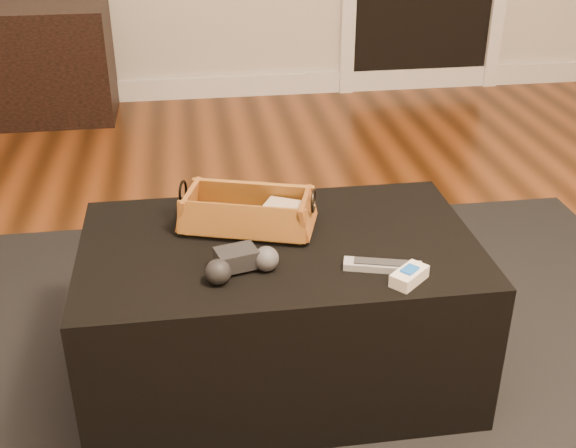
{
  "coord_description": "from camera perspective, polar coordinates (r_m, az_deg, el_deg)",
  "views": [
    {
      "loc": [
        -0.1,
        -1.39,
        1.32
      ],
      "look_at": [
        0.13,
        0.16,
        0.49
      ],
      "focal_mm": 45.0,
      "sensor_mm": 36.0,
      "label": 1
    }
  ],
  "objects": [
    {
      "name": "cream_gadget",
      "position": [
        1.68,
        9.56,
        -4.06
      ],
      "size": [
        0.1,
        0.1,
        0.04
      ],
      "color": "white",
      "rests_on": "ottoman"
    },
    {
      "name": "wicker_basket",
      "position": [
        1.88,
        -3.2,
        0.84
      ],
      "size": [
        0.38,
        0.27,
        0.12
      ],
      "color": "olive",
      "rests_on": "ottoman"
    },
    {
      "name": "floor",
      "position": [
        1.93,
        -3.1,
        -15.79
      ],
      "size": [
        5.0,
        5.5,
        0.01
      ],
      "primitive_type": "cube",
      "color": "brown",
      "rests_on": "ground"
    },
    {
      "name": "baseboard",
      "position": [
        4.31,
        -6.74,
        10.65
      ],
      "size": [
        5.0,
        0.04,
        0.12
      ],
      "primitive_type": "cube",
      "color": "white",
      "rests_on": "floor"
    },
    {
      "name": "cloth_bundle",
      "position": [
        1.88,
        -0.33,
        0.93
      ],
      "size": [
        0.11,
        0.1,
        0.05
      ],
      "primitive_type": "cube",
      "rotation": [
        0.0,
        0.0,
        -0.48
      ],
      "color": "tan",
      "rests_on": "wicker_basket"
    },
    {
      "name": "area_rug",
      "position": [
        2.03,
        -0.45,
        -12.68
      ],
      "size": [
        2.6,
        2.0,
        0.01
      ],
      "primitive_type": "cube",
      "color": "black",
      "rests_on": "floor"
    },
    {
      "name": "silver_remote",
      "position": [
        1.72,
        7.48,
        -3.28
      ],
      "size": [
        0.19,
        0.09,
        0.02
      ],
      "color": "#ADB0B5",
      "rests_on": "ottoman"
    },
    {
      "name": "ottoman",
      "position": [
        1.93,
        -0.68,
        -6.86
      ],
      "size": [
        1.0,
        0.6,
        0.42
      ],
      "primitive_type": "cube",
      "color": "black",
      "rests_on": "area_rug"
    },
    {
      "name": "game_controller",
      "position": [
        1.68,
        -3.8,
        -3.04
      ],
      "size": [
        0.19,
        0.14,
        0.06
      ],
      "color": "black",
      "rests_on": "ottoman"
    },
    {
      "name": "tv_remote",
      "position": [
        1.88,
        -3.78,
        0.19
      ],
      "size": [
        0.19,
        0.08,
        0.02
      ],
      "primitive_type": "cube",
      "rotation": [
        0.0,
        0.0,
        -0.2
      ],
      "color": "black",
      "rests_on": "wicker_basket"
    }
  ]
}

